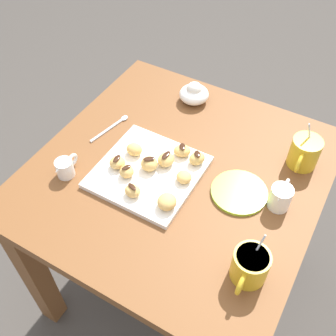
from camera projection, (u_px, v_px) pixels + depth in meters
ground_plane at (175, 279)px, 1.74m from camera, size 8.00×8.00×0.00m
dining_table at (177, 199)px, 1.31m from camera, size 0.85×0.83×0.72m
pastry_plate_square at (148, 172)px, 1.19m from camera, size 0.29×0.29×0.02m
coffee_mug_mustard_left at (304, 152)px, 1.18m from camera, size 0.13×0.09×0.15m
coffee_mug_mustard_right at (250, 266)px, 0.94m from camera, size 0.13×0.09×0.13m
cream_pitcher_white at (281, 196)px, 1.09m from camera, size 0.10×0.06×0.07m
ice_cream_bowl at (194, 93)px, 1.39m from camera, size 0.10×0.10×0.08m
chocolate_sauce_pitcher at (65, 167)px, 1.17m from camera, size 0.09×0.05×0.06m
saucer_lime_left at (239, 192)px, 1.14m from camera, size 0.16×0.16×0.01m
loose_spoon_near_saucer at (114, 125)px, 1.33m from camera, size 0.16×0.04×0.01m
beignet_0 at (133, 191)px, 1.11m from camera, size 0.04×0.05×0.03m
chocolate_drizzle_0 at (132, 187)px, 1.10m from camera, size 0.02×0.03×0.00m
beignet_1 at (197, 158)px, 1.19m from camera, size 0.06×0.06×0.04m
chocolate_drizzle_1 at (197, 154)px, 1.17m from camera, size 0.03×0.03×0.00m
beignet_2 at (184, 177)px, 1.14m from camera, size 0.06×0.06×0.03m
beignet_3 at (149, 164)px, 1.17m from camera, size 0.07×0.07×0.04m
chocolate_drizzle_3 at (149, 159)px, 1.16m from camera, size 0.04×0.04×0.00m
beignet_4 at (134, 149)px, 1.21m from camera, size 0.04×0.05×0.04m
beignet_5 at (127, 172)px, 1.16m from camera, size 0.06×0.06×0.03m
chocolate_drizzle_5 at (126, 167)px, 1.14m from camera, size 0.03×0.03×0.00m
beignet_6 at (117, 163)px, 1.18m from camera, size 0.05×0.05×0.03m
chocolate_drizzle_6 at (117, 159)px, 1.17m from camera, size 0.03×0.02×0.00m
beignet_7 at (167, 202)px, 1.08m from camera, size 0.07×0.06×0.04m
beignet_8 at (182, 151)px, 1.21m from camera, size 0.06×0.07×0.03m
chocolate_drizzle_8 at (182, 147)px, 1.20m from camera, size 0.04×0.03×0.00m
beignet_9 at (166, 160)px, 1.19m from camera, size 0.06×0.05×0.04m
chocolate_drizzle_9 at (166, 155)px, 1.17m from camera, size 0.04×0.02×0.00m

